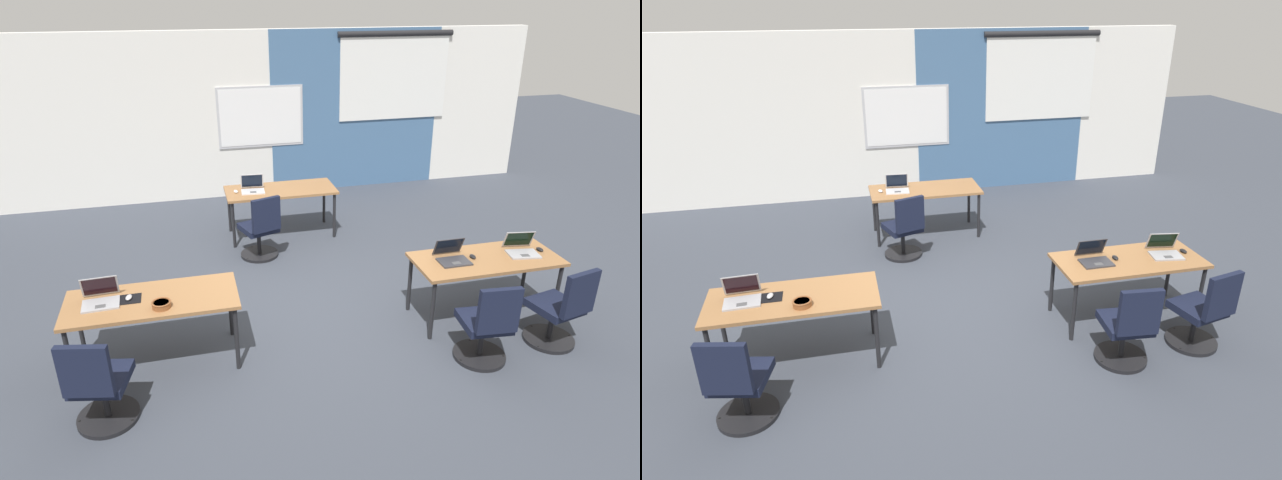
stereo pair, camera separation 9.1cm
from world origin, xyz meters
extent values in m
plane|color=#383D47|center=(0.00, 0.00, 0.00)|extent=(24.00, 24.00, 0.00)
cube|color=silver|center=(0.00, 4.20, 1.40)|extent=(10.00, 0.20, 2.80)
cube|color=#42668E|center=(1.75, 4.09, 1.40)|extent=(3.07, 0.01, 2.80)
cube|color=#B7B7BC|center=(0.03, 4.09, 1.39)|extent=(1.48, 0.02, 1.04)
cube|color=white|center=(0.03, 4.08, 1.39)|extent=(1.40, 0.02, 0.96)
cube|color=white|center=(2.43, 4.08, 1.94)|extent=(2.00, 0.02, 1.41)
cylinder|color=black|center=(2.43, 4.08, 2.70)|extent=(2.10, 0.10, 0.10)
cube|color=olive|center=(-1.75, -0.60, 0.70)|extent=(1.60, 0.70, 0.04)
cylinder|color=black|center=(-2.49, -0.90, 0.34)|extent=(0.04, 0.04, 0.68)
cylinder|color=black|center=(-1.01, -0.90, 0.34)|extent=(0.04, 0.04, 0.68)
cylinder|color=black|center=(-2.49, -0.30, 0.34)|extent=(0.04, 0.04, 0.68)
cylinder|color=black|center=(-1.01, -0.30, 0.34)|extent=(0.04, 0.04, 0.68)
cube|color=olive|center=(1.75, -0.60, 0.70)|extent=(1.60, 0.70, 0.04)
cylinder|color=black|center=(1.01, -0.90, 0.34)|extent=(0.04, 0.04, 0.68)
cylinder|color=black|center=(2.49, -0.90, 0.34)|extent=(0.04, 0.04, 0.68)
cylinder|color=black|center=(1.01, -0.30, 0.34)|extent=(0.04, 0.04, 0.68)
cylinder|color=black|center=(2.49, -0.30, 0.34)|extent=(0.04, 0.04, 0.68)
cube|color=olive|center=(0.00, 2.20, 0.70)|extent=(1.60, 0.70, 0.04)
cylinder|color=black|center=(-0.74, 1.90, 0.34)|extent=(0.04, 0.04, 0.68)
cylinder|color=black|center=(0.74, 1.90, 0.34)|extent=(0.04, 0.04, 0.68)
cylinder|color=black|center=(-0.74, 2.50, 0.34)|extent=(0.04, 0.04, 0.68)
cylinder|color=black|center=(0.74, 2.50, 0.34)|extent=(0.04, 0.04, 0.68)
cube|color=#333338|center=(1.36, -0.62, 0.73)|extent=(0.33, 0.23, 0.02)
cube|color=#4C4C4F|center=(1.36, -0.67, 0.74)|extent=(0.09, 0.06, 0.00)
cube|color=#333338|center=(1.36, -0.46, 0.84)|extent=(0.33, 0.09, 0.21)
cube|color=black|center=(1.36, -0.46, 0.84)|extent=(0.30, 0.08, 0.18)
ellipsoid|color=black|center=(1.60, -0.57, 0.74)|extent=(0.06, 0.10, 0.03)
cylinder|color=black|center=(1.35, -1.32, 0.02)|extent=(0.52, 0.52, 0.04)
cylinder|color=black|center=(1.35, -1.32, 0.21)|extent=(0.06, 0.06, 0.34)
cube|color=black|center=(1.35, -1.32, 0.42)|extent=(0.48, 0.48, 0.08)
cube|color=black|center=(1.33, -1.57, 0.69)|extent=(0.40, 0.10, 0.46)
sphere|color=black|center=(1.38, -1.09, 0.02)|extent=(0.04, 0.04, 0.04)
sphere|color=black|center=(1.57, -1.41, 0.02)|extent=(0.04, 0.04, 0.04)
sphere|color=black|center=(1.12, -1.37, 0.02)|extent=(0.04, 0.04, 0.04)
cube|color=#9E9EA3|center=(-2.20, -0.61, 0.73)|extent=(0.34, 0.25, 0.02)
cube|color=#4C4C4F|center=(-2.20, -0.66, 0.74)|extent=(0.09, 0.06, 0.00)
cube|color=#9E9EA3|center=(-2.21, -0.46, 0.84)|extent=(0.33, 0.09, 0.21)
cube|color=black|center=(-2.21, -0.47, 0.84)|extent=(0.30, 0.08, 0.19)
cube|color=black|center=(-1.96, -0.57, 0.72)|extent=(0.22, 0.19, 0.00)
ellipsoid|color=#B2B2B7|center=(-1.96, -0.57, 0.74)|extent=(0.07, 0.11, 0.03)
cylinder|color=black|center=(-2.17, -1.32, 0.02)|extent=(0.52, 0.52, 0.04)
cylinder|color=black|center=(-2.17, -1.32, 0.21)|extent=(0.06, 0.06, 0.34)
cube|color=black|center=(-2.17, -1.32, 0.42)|extent=(0.52, 0.52, 0.08)
cube|color=black|center=(-2.23, -1.56, 0.69)|extent=(0.40, 0.14, 0.46)
sphere|color=black|center=(-2.12, -1.09, 0.02)|extent=(0.04, 0.04, 0.04)
sphere|color=black|center=(-1.97, -1.44, 0.02)|extent=(0.04, 0.04, 0.04)
sphere|color=black|center=(-2.41, -1.34, 0.02)|extent=(0.04, 0.04, 0.04)
cube|color=#9E9EA3|center=(2.18, -0.63, 0.73)|extent=(0.36, 0.28, 0.02)
cube|color=#4C4C4F|center=(2.17, -0.69, 0.74)|extent=(0.10, 0.07, 0.00)
cube|color=#9E9EA3|center=(2.20, -0.48, 0.84)|extent=(0.34, 0.14, 0.21)
cube|color=black|center=(2.20, -0.48, 0.84)|extent=(0.31, 0.12, 0.18)
ellipsoid|color=black|center=(2.42, -0.59, 0.74)|extent=(0.06, 0.10, 0.03)
cylinder|color=black|center=(2.20, -1.24, 0.02)|extent=(0.52, 0.52, 0.04)
cylinder|color=black|center=(2.20, -1.24, 0.21)|extent=(0.06, 0.06, 0.34)
cube|color=black|center=(2.20, -1.24, 0.42)|extent=(0.52, 0.52, 0.08)
cube|color=black|center=(2.26, -1.49, 0.69)|extent=(0.40, 0.14, 0.46)
sphere|color=black|center=(2.16, -1.01, 0.02)|extent=(0.04, 0.04, 0.04)
sphere|color=black|center=(2.44, -1.27, 0.02)|extent=(0.04, 0.04, 0.04)
sphere|color=black|center=(2.00, -1.36, 0.02)|extent=(0.04, 0.04, 0.04)
cube|color=silver|center=(-0.41, 2.16, 0.73)|extent=(0.35, 0.25, 0.02)
cube|color=#4C4C4F|center=(-0.41, 2.10, 0.74)|extent=(0.09, 0.07, 0.00)
cube|color=silver|center=(-0.40, 2.30, 0.84)|extent=(0.33, 0.09, 0.21)
cube|color=black|center=(-0.40, 2.29, 0.85)|extent=(0.30, 0.08, 0.19)
ellipsoid|color=silver|center=(-0.65, 2.20, 0.74)|extent=(0.07, 0.11, 0.03)
cylinder|color=black|center=(-0.44, 1.55, 0.02)|extent=(0.52, 0.52, 0.04)
cylinder|color=black|center=(-0.44, 1.55, 0.21)|extent=(0.06, 0.06, 0.34)
cube|color=black|center=(-0.44, 1.55, 0.42)|extent=(0.56, 0.56, 0.08)
cube|color=black|center=(-0.36, 1.31, 0.69)|extent=(0.40, 0.19, 0.46)
sphere|color=black|center=(-0.51, 1.77, 0.02)|extent=(0.04, 0.04, 0.04)
sphere|color=black|center=(-0.20, 1.55, 0.02)|extent=(0.04, 0.04, 0.04)
sphere|color=black|center=(-0.62, 1.41, 0.02)|extent=(0.04, 0.04, 0.04)
cylinder|color=brown|center=(-1.66, -0.79, 0.75)|extent=(0.17, 0.17, 0.05)
torus|color=brown|center=(-1.66, -0.79, 0.78)|extent=(0.18, 0.18, 0.02)
cylinder|color=gold|center=(-1.66, -0.79, 0.77)|extent=(0.14, 0.14, 0.01)
camera|label=1|loc=(-1.32, -5.31, 3.35)|focal=30.72mm
camera|label=2|loc=(-1.23, -5.33, 3.35)|focal=30.72mm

